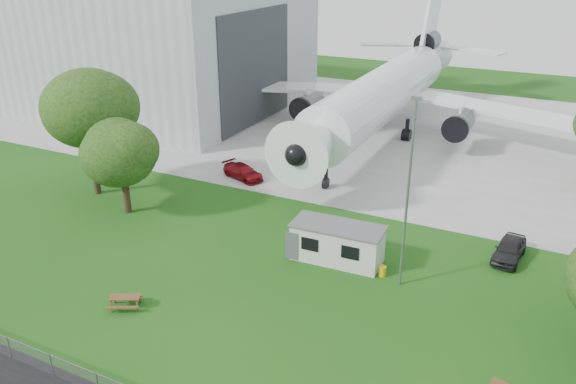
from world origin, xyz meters
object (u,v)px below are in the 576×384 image
at_px(airliner, 387,89).
at_px(hangar, 129,31).
at_px(site_cabin, 338,243).
at_px(picnic_west, 126,307).

bearing_deg(airliner, hangar, 179.78).
relative_size(hangar, airliner, 0.90).
xyz_separation_m(site_cabin, picnic_west, (-9.20, -10.69, -1.31)).
relative_size(airliner, site_cabin, 7.01).
distance_m(hangar, picnic_west, 51.79).
xyz_separation_m(hangar, airliner, (35.97, -0.14, -4.14)).
bearing_deg(hangar, airliner, -0.22).
bearing_deg(site_cabin, hangar, 145.32).
height_order(site_cabin, picnic_west, site_cabin).
bearing_deg(picnic_west, hangar, 101.43).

